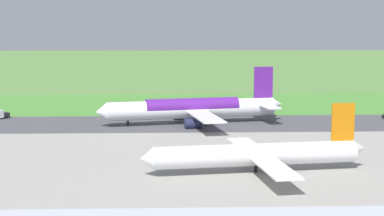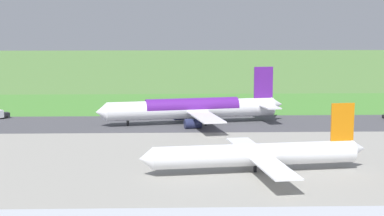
{
  "view_description": "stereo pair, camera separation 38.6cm",
  "coord_description": "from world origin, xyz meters",
  "px_view_note": "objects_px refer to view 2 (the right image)",
  "views": [
    {
      "loc": [
        -2.94,
        173.51,
        29.75
      ],
      "look_at": [
        -8.94,
        0.0,
        4.5
      ],
      "focal_mm": 58.21,
      "sensor_mm": 36.0,
      "label": 1
    },
    {
      "loc": [
        -3.32,
        173.52,
        29.75
      ],
      "look_at": [
        -8.94,
        0.0,
        4.5
      ],
      "focal_mm": 58.21,
      "sensor_mm": 36.0,
      "label": 2
    }
  ],
  "objects_px": {
    "airliner_main": "(193,108)",
    "airliner_parked_mid": "(257,154)",
    "no_stopping_sign": "(174,104)",
    "traffic_cone_orange": "(158,106)"
  },
  "relations": [
    {
      "from": "airliner_main",
      "to": "airliner_parked_mid",
      "type": "relative_size",
      "value": 1.19
    },
    {
      "from": "no_stopping_sign",
      "to": "traffic_cone_orange",
      "type": "relative_size",
      "value": 4.88
    },
    {
      "from": "airliner_parked_mid",
      "to": "traffic_cone_orange",
      "type": "relative_size",
      "value": 82.01
    },
    {
      "from": "airliner_main",
      "to": "no_stopping_sign",
      "type": "height_order",
      "value": "airliner_main"
    },
    {
      "from": "airliner_main",
      "to": "no_stopping_sign",
      "type": "distance_m",
      "value": 30.3
    },
    {
      "from": "airliner_parked_mid",
      "to": "no_stopping_sign",
      "type": "height_order",
      "value": "airliner_parked_mid"
    },
    {
      "from": "airliner_parked_mid",
      "to": "no_stopping_sign",
      "type": "xyz_separation_m",
      "value": [
        15.75,
        -86.0,
        -2.01
      ]
    },
    {
      "from": "airliner_main",
      "to": "traffic_cone_orange",
      "type": "xyz_separation_m",
      "value": [
        10.62,
        -32.84,
        -4.08
      ]
    },
    {
      "from": "no_stopping_sign",
      "to": "airliner_main",
      "type": "bearing_deg",
      "value": 100.33
    },
    {
      "from": "airliner_parked_mid",
      "to": "no_stopping_sign",
      "type": "bearing_deg",
      "value": -79.62
    }
  ]
}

